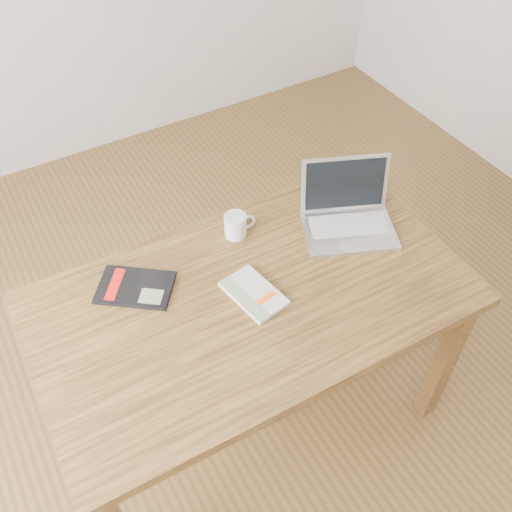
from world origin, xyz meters
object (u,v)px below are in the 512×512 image
laptop (348,214)px  desk (252,313)px  black_guidebook (135,287)px  coffee_mug (236,225)px  white_guidebook (254,294)px

laptop → desk: bearing=-142.4°
desk → black_guidebook: size_ratio=4.90×
black_guidebook → desk: bearing=-87.3°
desk → laptop: laptop is taller
laptop → coffee_mug: size_ratio=3.43×
laptop → black_guidebook: bearing=-163.9°
black_guidebook → laptop: bearing=-59.8°
black_guidebook → coffee_mug: 0.40m
white_guidebook → desk: bearing=149.8°
desk → laptop: (0.45, 0.12, 0.14)m
desk → white_guidebook: size_ratio=6.15×
laptop → coffee_mug: (-0.36, 0.15, -0.00)m
desk → white_guidebook: (0.01, -0.00, 0.10)m
desk → coffee_mug: 0.31m
black_guidebook → coffee_mug: (0.40, 0.06, 0.04)m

